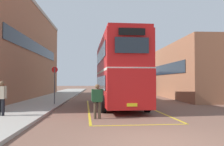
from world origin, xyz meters
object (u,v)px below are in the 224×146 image
object	(u,v)px
pedestrian_boarding	(97,99)
pedestrian_waiting_near	(1,96)
single_deck_bus	(136,82)
double_decker_bus	(118,71)
bus_stop_sign	(55,81)
litter_bin	(1,103)

from	to	relation	value
pedestrian_boarding	pedestrian_waiting_near	bearing A→B (deg)	176.38
pedestrian_boarding	single_deck_bus	bearing A→B (deg)	76.87
double_decker_bus	pedestrian_waiting_near	distance (m)	8.12
pedestrian_waiting_near	bus_stop_sign	bearing A→B (deg)	76.13
pedestrian_boarding	litter_bin	distance (m)	5.51
pedestrian_boarding	litter_bin	bearing A→B (deg)	161.55
double_decker_bus	pedestrian_waiting_near	size ratio (longest dim) A/B	6.37
litter_bin	single_deck_bus	bearing A→B (deg)	63.64
pedestrian_waiting_near	double_decker_bus	bearing A→B (deg)	40.73
single_deck_bus	pedestrian_boarding	xyz separation A→B (m)	(-5.41, -23.19, -0.68)
pedestrian_waiting_near	pedestrian_boarding	bearing A→B (deg)	-3.62
bus_stop_sign	pedestrian_waiting_near	bearing A→B (deg)	-103.87
double_decker_bus	litter_bin	xyz separation A→B (m)	(-6.65, -3.77, -1.90)
litter_bin	bus_stop_sign	world-z (taller)	bus_stop_sign
single_deck_bus	pedestrian_boarding	distance (m)	23.82
double_decker_bus	pedestrian_boarding	world-z (taller)	double_decker_bus
pedestrian_boarding	double_decker_bus	bearing A→B (deg)	75.40
pedestrian_waiting_near	litter_bin	world-z (taller)	pedestrian_waiting_near
single_deck_bus	litter_bin	size ratio (longest dim) A/B	9.47
bus_stop_sign	single_deck_bus	bearing A→B (deg)	63.16
bus_stop_sign	double_decker_bus	bearing A→B (deg)	-9.46
single_deck_bus	pedestrian_waiting_near	world-z (taller)	single_deck_bus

